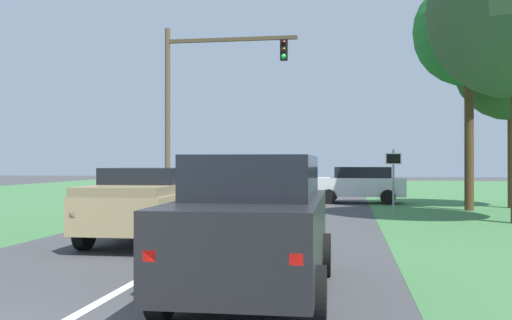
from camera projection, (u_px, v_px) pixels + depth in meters
name	position (u px, v px, depth m)	size (l,w,h in m)	color
ground_plane	(230.00, 229.00, 16.70)	(120.00, 120.00, 0.00)	#424244
red_suv_near	(256.00, 221.00, 8.45)	(2.17, 4.94, 2.02)	black
pickup_truck_lead	(149.00, 203.00, 13.91)	(2.29, 4.98, 1.79)	tan
traffic_light	(198.00, 90.00, 26.01)	(6.02, 0.40, 7.99)	brown
keep_moving_sign	(393.00, 172.00, 22.17)	(0.60, 0.09, 2.41)	gray
oak_tree_right	(512.00, 64.00, 24.19)	(4.74, 4.74, 8.41)	#4C351E
crossing_suv_far	(359.00, 184.00, 27.19)	(4.34, 2.24, 1.70)	silver
extra_tree_1	(469.00, 32.00, 22.97)	(4.37, 4.37, 9.32)	#4C351E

